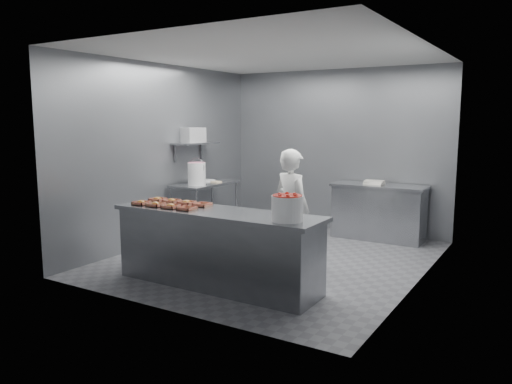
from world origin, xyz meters
TOP-DOWN VIEW (x-y plane):
  - floor at (0.00, 0.00)m, footprint 4.50×4.50m
  - ceiling at (0.00, 0.00)m, footprint 4.50×4.50m
  - wall_back at (0.00, 2.25)m, footprint 4.00×0.04m
  - wall_left at (-2.00, 0.00)m, footprint 0.04×4.50m
  - wall_right at (2.00, 0.00)m, footprint 0.04×4.50m
  - service_counter at (0.00, -1.35)m, footprint 2.60×0.70m
  - prep_table at (-1.65, 0.60)m, footprint 0.60×1.20m
  - back_counter at (0.90, 1.90)m, footprint 1.50×0.60m
  - wall_shelf at (-1.82, 0.60)m, footprint 0.35×0.90m
  - tray_0 at (-1.04, -1.50)m, footprint 0.19×0.18m
  - tray_1 at (-0.80, -1.50)m, footprint 0.19×0.18m
  - tray_2 at (-0.56, -1.50)m, footprint 0.19×0.18m
  - tray_3 at (-0.32, -1.50)m, footprint 0.19×0.18m
  - tray_4 at (-1.04, -1.20)m, footprint 0.19×0.18m
  - tray_5 at (-0.80, -1.20)m, footprint 0.19×0.18m
  - tray_6 at (-0.56, -1.20)m, footprint 0.19×0.18m
  - tray_7 at (-0.32, -1.20)m, footprint 0.19×0.18m
  - worker at (0.43, -0.28)m, footprint 0.67×0.55m
  - strawberry_tub at (0.98, -1.45)m, footprint 0.33×0.33m
  - glaze_bucket at (-1.58, 0.30)m, footprint 0.30×0.29m
  - bucket_lid at (-1.74, 0.78)m, footprint 0.36×0.36m
  - rag at (-1.51, 0.73)m, footprint 0.16×0.14m
  - appliance at (-1.82, 0.53)m, footprint 0.37×0.40m
  - paper_stack at (0.81, 1.90)m, footprint 0.31×0.23m

SIDE VIEW (x-z plane):
  - floor at x=0.00m, z-range 0.00..0.00m
  - back_counter at x=0.90m, z-range 0.00..0.90m
  - service_counter at x=0.00m, z-range 0.00..0.90m
  - prep_table at x=-1.65m, z-range 0.14..1.04m
  - worker at x=0.43m, z-range 0.00..1.57m
  - rag at x=-1.51m, z-range 0.90..0.92m
  - bucket_lid at x=-1.74m, z-range 0.90..0.92m
  - tray_3 at x=-0.32m, z-range 0.90..0.94m
  - tray_7 at x=-0.32m, z-range 0.90..0.94m
  - tray_0 at x=-1.04m, z-range 0.89..0.95m
  - tray_1 at x=-0.80m, z-range 0.89..0.95m
  - tray_2 at x=-0.56m, z-range 0.89..0.95m
  - tray_4 at x=-1.04m, z-range 0.89..0.95m
  - tray_5 at x=-0.80m, z-range 0.89..0.95m
  - tray_6 at x=-0.56m, z-range 0.89..0.95m
  - paper_stack at x=0.81m, z-range 0.90..0.96m
  - strawberry_tub at x=0.98m, z-range 0.91..1.18m
  - glaze_bucket at x=-1.58m, z-range 0.87..1.31m
  - wall_back at x=0.00m, z-range 0.00..2.80m
  - wall_left at x=-2.00m, z-range 0.00..2.80m
  - wall_right at x=2.00m, z-range 0.00..2.80m
  - wall_shelf at x=-1.82m, z-range 1.54..1.56m
  - appliance at x=-1.82m, z-range 1.56..1.81m
  - ceiling at x=0.00m, z-range 2.80..2.80m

